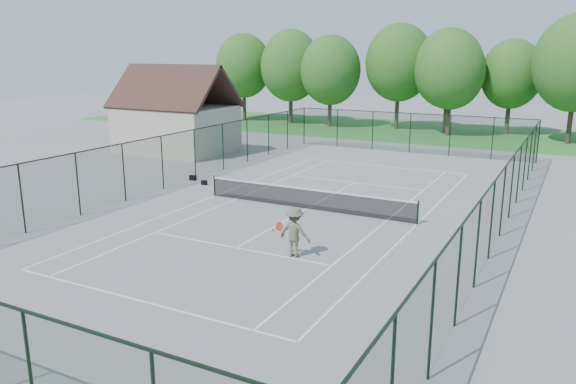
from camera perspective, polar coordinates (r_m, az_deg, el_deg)
name	(u,v)px	position (r m, az deg, el deg)	size (l,w,h in m)	color
ground	(307,209)	(27.67, 1.93, -1.72)	(140.00, 140.00, 0.00)	gray
grass_far	(444,133)	(55.72, 15.59, 5.80)	(80.00, 16.00, 0.01)	#378432
court_lines	(307,209)	(27.67, 1.93, -1.71)	(11.05, 23.85, 0.01)	white
tennis_net	(307,198)	(27.52, 1.94, -0.57)	(11.08, 0.08, 1.10)	black
fence_enclosure	(307,178)	(27.29, 1.96, 1.43)	(18.05, 36.05, 3.02)	#1B3821
utility_building	(176,111)	(43.98, -11.36, 8.05)	(8.60, 6.27, 6.63)	beige
tree_line_far	(449,69)	(55.23, 16.00, 11.95)	(39.40, 6.40, 9.70)	#422E24
sports_bag_a	(193,178)	(34.26, -9.64, 1.44)	(0.38, 0.23, 0.31)	black
sports_bag_b	(204,183)	(32.97, -8.51, 0.95)	(0.33, 0.20, 0.26)	black
tennis_player	(295,232)	(21.08, 0.68, -4.09)	(1.78, 0.84, 1.91)	#5A5D44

